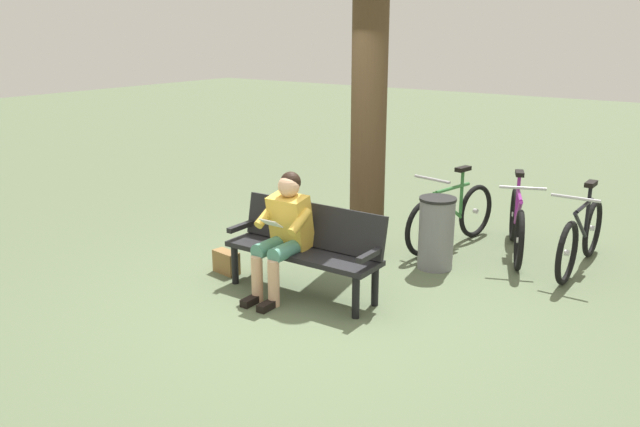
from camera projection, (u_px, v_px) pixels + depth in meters
ground_plane at (310, 302)px, 6.21m from camera, size 40.00×40.00×0.00m
bench at (307, 243)px, 6.33m from camera, size 1.61×0.50×0.87m
person_reading at (284, 229)px, 6.24m from camera, size 0.49×0.77×1.20m
handbag at (226, 262)px, 6.92m from camera, size 0.32×0.18×0.24m
tree_trunk at (369, 99)px, 7.05m from camera, size 0.39×0.39×3.53m
litter_bin at (436, 233)px, 6.99m from camera, size 0.39×0.39×0.79m
bicycle_red at (581, 237)px, 6.97m from camera, size 0.48×1.68×0.94m
bicycle_black at (517, 224)px, 7.43m from camera, size 0.73×1.57×0.94m
bicycle_blue at (451, 217)px, 7.71m from camera, size 0.51×1.66×0.94m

